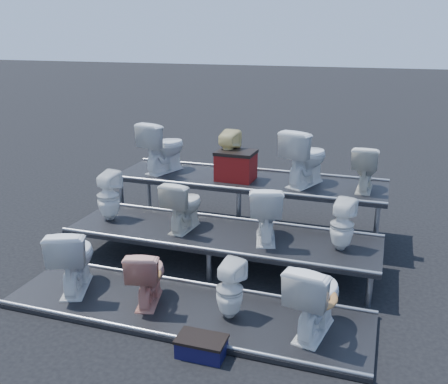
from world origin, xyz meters
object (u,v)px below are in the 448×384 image
(toilet_10, at_px, (305,157))
(red_crate, at_px, (236,167))
(toilet_8, at_px, (163,147))
(toilet_11, at_px, (365,168))
(toilet_2, at_px, (230,289))
(toilet_5, at_px, (184,205))
(toilet_4, at_px, (108,196))
(step_stool, at_px, (202,348))
(toilet_1, at_px, (147,275))
(toilet_9, at_px, (228,154))
(toilet_7, at_px, (342,225))
(toilet_6, at_px, (266,212))
(toilet_0, at_px, (73,257))
(toilet_3, at_px, (315,296))

(toilet_10, relative_size, red_crate, 1.50)
(toilet_8, xyz_separation_m, toilet_11, (3.18, 0.00, -0.08))
(toilet_2, bearing_deg, red_crate, -60.57)
(toilet_5, bearing_deg, toilet_8, -50.22)
(toilet_10, relative_size, toilet_11, 1.28)
(toilet_4, bearing_deg, step_stool, 146.19)
(toilet_2, bearing_deg, toilet_1, 13.58)
(toilet_5, xyz_separation_m, toilet_10, (1.42, 1.30, 0.47))
(step_stool, bearing_deg, toilet_8, 119.57)
(toilet_8, height_order, toilet_10, toilet_10)
(toilet_5, relative_size, toilet_10, 0.83)
(toilet_2, xyz_separation_m, toilet_11, (1.20, 2.60, 0.80))
(toilet_5, bearing_deg, toilet_1, 99.09)
(toilet_9, bearing_deg, step_stool, 111.20)
(toilet_8, xyz_separation_m, red_crate, (1.26, -0.09, -0.21))
(toilet_7, xyz_separation_m, toilet_8, (-3.01, 1.30, 0.49))
(toilet_8, bearing_deg, toilet_4, 95.53)
(toilet_9, bearing_deg, toilet_10, -172.44)
(toilet_1, relative_size, toilet_6, 0.91)
(toilet_5, distance_m, toilet_9, 1.38)
(step_stool, bearing_deg, toilet_0, 159.95)
(toilet_2, distance_m, toilet_4, 2.63)
(red_crate, bearing_deg, toilet_5, -105.48)
(toilet_4, bearing_deg, toilet_11, -150.93)
(toilet_6, bearing_deg, red_crate, -71.63)
(toilet_3, distance_m, toilet_9, 3.24)
(toilet_1, xyz_separation_m, toilet_9, (0.12, 2.60, 0.83))
(toilet_0, distance_m, toilet_7, 3.30)
(toilet_7, distance_m, toilet_9, 2.35)
(toilet_6, bearing_deg, toilet_4, -14.39)
(toilet_2, distance_m, toilet_5, 1.74)
(toilet_9, bearing_deg, toilet_7, 153.30)
(step_stool, bearing_deg, toilet_7, 60.03)
(toilet_8, bearing_deg, toilet_9, -162.57)
(toilet_2, relative_size, toilet_3, 0.80)
(toilet_1, bearing_deg, toilet_8, -83.46)
(toilet_3, bearing_deg, toilet_4, -12.16)
(toilet_9, relative_size, toilet_11, 1.11)
(toilet_0, distance_m, toilet_6, 2.45)
(toilet_0, xyz_separation_m, step_stool, (1.90, -0.67, -0.39))
(toilet_3, distance_m, toilet_8, 3.97)
(toilet_8, distance_m, step_stool, 3.97)
(toilet_0, relative_size, toilet_3, 1.00)
(toilet_8, bearing_deg, toilet_6, 164.94)
(toilet_3, distance_m, red_crate, 3.06)
(toilet_0, distance_m, step_stool, 2.06)
(toilet_11, bearing_deg, toilet_1, 51.19)
(toilet_7, xyz_separation_m, toilet_9, (-1.91, 1.30, 0.45))
(toilet_11, bearing_deg, toilet_9, 1.39)
(toilet_0, relative_size, toilet_4, 1.16)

